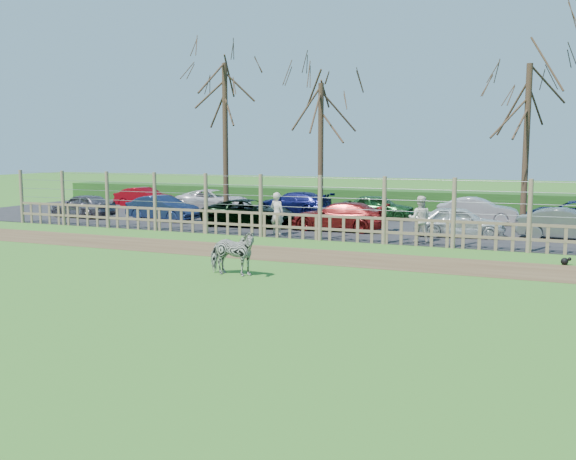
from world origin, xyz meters
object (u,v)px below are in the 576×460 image
at_px(visitor_b, 420,219).
at_px(car_11, 478,211).
at_px(crow, 565,261).
at_px(car_4, 459,221).
at_px(zebra, 232,253).
at_px(car_5, 568,225).
at_px(car_8, 214,201).
at_px(car_9, 293,203).
at_px(car_7, 145,198).
at_px(car_0, 83,205).
at_px(car_1, 163,208).
at_px(visitor_a, 277,214).
at_px(tree_mid, 321,119).
at_px(tree_right, 528,106).
at_px(car_10, 378,207).
at_px(car_12, 572,214).
at_px(tree_left, 225,104).
at_px(car_3, 339,216).
at_px(car_2, 250,213).

distance_m(visitor_b, car_11, 7.05).
height_order(crow, car_4, car_4).
distance_m(zebra, car_5, 13.80).
bearing_deg(car_8, crow, -115.25).
xyz_separation_m(car_9, car_11, (9.42, -0.44, 0.00)).
bearing_deg(car_8, car_7, 93.08).
xyz_separation_m(car_0, car_8, (4.56, 5.28, 0.00)).
relative_size(car_1, car_4, 1.03).
distance_m(visitor_a, visitor_b, 5.69).
bearing_deg(car_11, tree_mid, 103.04).
bearing_deg(visitor_b, car_5, -159.26).
distance_m(tree_right, visitor_a, 11.42).
xyz_separation_m(car_1, car_7, (-4.65, 5.08, 0.00)).
bearing_deg(tree_right, car_9, 169.44).
bearing_deg(visitor_b, car_8, -36.02).
distance_m(car_10, car_12, 8.75).
height_order(tree_left, visitor_b, tree_left).
bearing_deg(tree_right, car_5, -56.27).
bearing_deg(car_8, car_3, -115.87).
relative_size(visitor_a, car_5, 0.47).
height_order(car_1, car_9, same).
bearing_deg(car_4, visitor_a, 101.74).
height_order(car_0, car_11, same).
distance_m(tree_right, crow, 9.65).
relative_size(tree_mid, crow, 22.63).
relative_size(tree_mid, car_12, 1.58).
distance_m(visitor_b, car_5, 5.72).
distance_m(tree_left, car_2, 5.71).
bearing_deg(car_11, car_1, 103.70).
bearing_deg(car_7, car_8, -88.40).
bearing_deg(car_12, car_11, -83.84).
relative_size(car_5, car_10, 1.03).
bearing_deg(tree_right, tree_left, -173.66).
height_order(visitor_a, car_11, visitor_a).
xyz_separation_m(zebra, car_7, (-13.94, 15.50, 0.00)).
distance_m(car_7, car_8, 4.64).
relative_size(zebra, car_12, 0.35).
relative_size(tree_mid, car_4, 1.94).
xyz_separation_m(car_0, car_1, (4.57, 0.28, 0.00)).
distance_m(car_2, car_7, 10.92).
bearing_deg(visitor_a, tree_left, -30.32).
distance_m(tree_left, car_4, 12.45).
bearing_deg(visitor_a, car_10, -95.71).
relative_size(car_4, car_10, 1.00).
xyz_separation_m(visitor_b, car_5, (5.08, 2.62, -0.26)).
distance_m(crow, car_0, 22.90).
xyz_separation_m(car_0, car_2, (9.41, -0.03, 0.00)).
distance_m(crow, car_12, 9.78).
relative_size(tree_left, car_9, 1.90).
bearing_deg(visitor_a, tree_right, -137.43).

